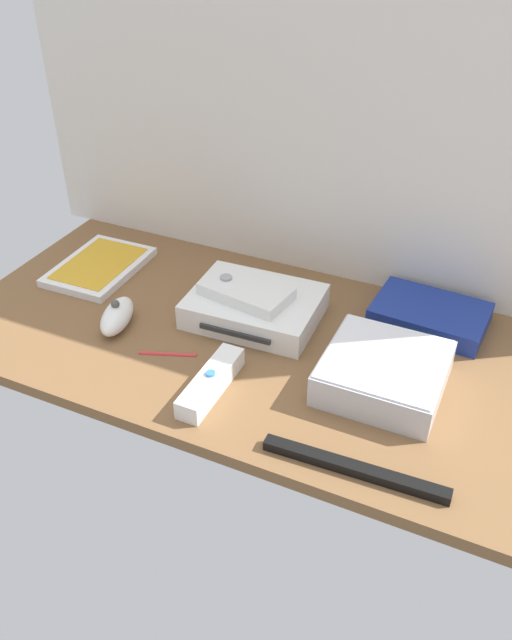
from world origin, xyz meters
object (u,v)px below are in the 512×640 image
mini_computer (384,372)px  remote_nunchuk (117,316)px  stylus_pen (168,353)px  game_case (99,266)px  remote_wand (211,382)px  game_console (255,306)px  sensor_bar (354,469)px  remote_classic_pad (246,291)px  network_router (430,315)px

mini_computer → remote_nunchuk: mini_computer is taller
mini_computer → stylus_pen: mini_computer is taller
game_case → remote_wand: remote_wand is taller
game_console → remote_wand: 19.39cm
game_console → stylus_pen: game_console is taller
sensor_bar → stylus_pen: size_ratio=2.67×
game_console → mini_computer: bearing=-20.8°
game_console → remote_classic_pad: bearing=-148.5°
remote_wand → remote_classic_pad: remote_classic_pad is taller
sensor_bar → stylus_pen: sensor_bar is taller
game_case → remote_classic_pad: remote_classic_pad is taller
game_case → network_router: network_router is taller
game_console → sensor_bar: bearing=-47.4°
remote_wand → sensor_bar: (23.52, -6.16, -0.81)cm
game_console → mini_computer: size_ratio=1.27×
remote_classic_pad → remote_wand: bearing=-71.3°
game_case → network_router: bearing=7.0°
sensor_bar → stylus_pen: 35.24cm
sensor_bar → remote_classic_pad: bearing=135.2°
remote_wand → sensor_bar: remote_wand is taller
remote_classic_pad → sensor_bar: size_ratio=0.64×
game_console → game_case: 32.81cm
mini_computer → remote_classic_pad: 26.54cm
mini_computer → network_router: size_ratio=0.91×
network_router → remote_nunchuk: bearing=-150.9°
remote_classic_pad → remote_nunchuk: bearing=-140.2°
mini_computer → remote_wand: 24.89cm
remote_nunchuk → sensor_bar: 46.93cm
game_case → network_router: (59.60, 8.61, 0.94)cm
remote_nunchuk → sensor_bar: size_ratio=0.45×
game_console → network_router: bearing=18.7°
remote_classic_pad → sensor_bar: (26.72, -24.64, -4.71)cm
mini_computer → remote_wand: mini_computer is taller
game_console → sensor_bar: (25.54, -25.43, -1.50)cm
sensor_bar → stylus_pen: bearing=160.2°
stylus_pen → remote_wand: bearing=-24.2°
network_router → remote_nunchuk: remote_nunchuk is taller
remote_classic_pad → stylus_pen: size_ratio=1.72×
remote_classic_pad → game_case: bearing=-175.9°
network_router → remote_wand: same height
game_console → mini_computer: (24.20, -8.04, 0.44)cm
game_console → remote_nunchuk: size_ratio=2.01×
stylus_pen → game_case: bearing=146.2°
game_case → remote_nunchuk: size_ratio=1.79×
network_router → remote_classic_pad: (-28.05, -11.20, 3.71)cm
game_console → stylus_pen: bearing=-121.1°
mini_computer → sensor_bar: bearing=-85.6°
game_case → stylus_pen: size_ratio=2.14×
network_router → remote_wand: (-24.85, -29.67, -0.19)cm
remote_nunchuk → stylus_pen: size_ratio=1.20×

